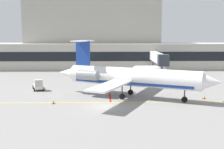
# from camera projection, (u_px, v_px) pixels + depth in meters

# --- Properties ---
(ground) EXTENTS (120.00, 120.00, 0.11)m
(ground) POSITION_uv_depth(u_px,v_px,m) (104.00, 106.00, 42.48)
(ground) COLOR gray
(terminal_building) EXTENTS (79.77, 13.57, 20.59)m
(terminal_building) POSITION_uv_depth(u_px,v_px,m) (100.00, 43.00, 88.16)
(terminal_building) COLOR #B7B2A8
(terminal_building) RESTS_ON ground
(jet_bridge_west) EXTENTS (2.40, 17.06, 5.76)m
(jet_bridge_west) POSITION_uv_depth(u_px,v_px,m) (158.00, 58.00, 72.58)
(jet_bridge_west) COLOR silver
(jet_bridge_west) RESTS_ON ground
(regional_jet) EXTENTS (26.62, 22.21, 9.28)m
(regional_jet) POSITION_uv_depth(u_px,v_px,m) (130.00, 77.00, 47.73)
(regional_jet) COLOR white
(regional_jet) RESTS_ON ground
(baggage_tug) EXTENTS (2.74, 3.99, 2.08)m
(baggage_tug) POSITION_uv_depth(u_px,v_px,m) (38.00, 85.00, 54.15)
(baggage_tug) COLOR silver
(baggage_tug) RESTS_ON ground
(pushback_tractor) EXTENTS (3.92, 4.11, 2.04)m
(pushback_tractor) POSITION_uv_depth(u_px,v_px,m) (89.00, 75.00, 66.72)
(pushback_tractor) COLOR silver
(pushback_tractor) RESTS_ON ground
(belt_loader) EXTENTS (2.19, 3.61, 2.17)m
(belt_loader) POSITION_uv_depth(u_px,v_px,m) (107.00, 77.00, 63.61)
(belt_loader) COLOR #19389E
(belt_loader) RESTS_ON ground
(fuel_tank) EXTENTS (8.45, 2.44, 2.74)m
(fuel_tank) POSITION_uv_depth(u_px,v_px,m) (149.00, 71.00, 70.67)
(fuel_tank) COLOR white
(fuel_tank) RESTS_ON ground
(safety_cone_alpha) EXTENTS (0.47, 0.47, 0.55)m
(safety_cone_alpha) POSITION_uv_depth(u_px,v_px,m) (53.00, 102.00, 43.75)
(safety_cone_alpha) COLOR orange
(safety_cone_alpha) RESTS_ON ground
(safety_cone_bravo) EXTENTS (0.47, 0.47, 0.55)m
(safety_cone_bravo) POSITION_uv_depth(u_px,v_px,m) (204.00, 97.00, 47.06)
(safety_cone_bravo) COLOR orange
(safety_cone_bravo) RESTS_ON ground
(safety_cone_charlie) EXTENTS (0.47, 0.47, 0.55)m
(safety_cone_charlie) POSITION_uv_depth(u_px,v_px,m) (145.00, 85.00, 57.86)
(safety_cone_charlie) COLOR orange
(safety_cone_charlie) RESTS_ON ground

